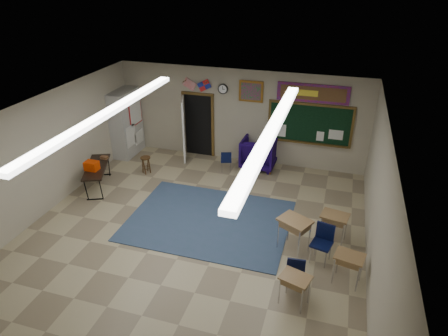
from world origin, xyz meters
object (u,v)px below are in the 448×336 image
(student_desk_front_left, at_px, (294,233))
(folding_table, at_px, (98,176))
(wingback_armchair, at_px, (259,153))
(wooden_stool, at_px, (146,165))
(student_desk_front_right, at_px, (334,227))

(student_desk_front_left, height_order, folding_table, folding_table)
(wingback_armchair, bearing_deg, wooden_stool, 25.53)
(student_desk_front_right, distance_m, folding_table, 6.68)
(folding_table, bearing_deg, wooden_stool, 29.82)
(student_desk_front_left, height_order, student_desk_front_right, student_desk_front_left)
(student_desk_front_left, xyz_separation_m, folding_table, (-5.82, 1.23, -0.09))
(student_desk_front_left, height_order, wooden_stool, student_desk_front_left)
(wingback_armchair, distance_m, student_desk_front_left, 4.22)
(student_desk_front_left, bearing_deg, folding_table, -164.31)
(student_desk_front_left, bearing_deg, wingback_armchair, 140.63)
(student_desk_front_left, xyz_separation_m, student_desk_front_right, (0.84, 0.59, -0.05))
(wingback_armchair, xyz_separation_m, folding_table, (-4.16, -2.66, -0.12))
(wingback_armchair, bearing_deg, student_desk_front_right, 128.56)
(wingback_armchair, relative_size, student_desk_front_left, 1.28)
(student_desk_front_right, xyz_separation_m, folding_table, (-6.65, 0.64, -0.04))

